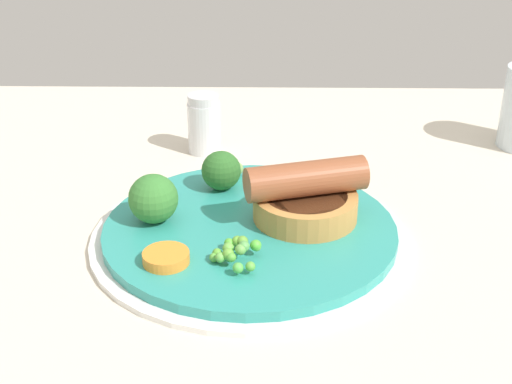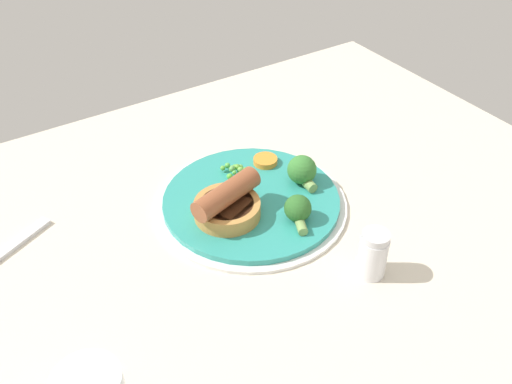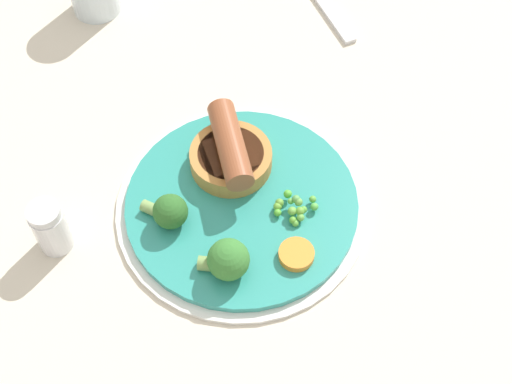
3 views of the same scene
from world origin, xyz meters
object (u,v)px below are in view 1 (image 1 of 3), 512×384
(broccoli_floret_far, at_px, (222,171))
(broccoli_floret_near, at_px, (154,199))
(carrot_slice_0, at_px, (166,258))
(dinner_plate, at_px, (250,234))
(sausage_pudding, at_px, (306,197))
(salt_shaker, at_px, (204,124))
(pea_pile, at_px, (236,250))

(broccoli_floret_far, bearing_deg, broccoli_floret_near, -16.80)
(broccoli_floret_near, height_order, carrot_slice_0, broccoli_floret_near)
(dinner_plate, relative_size, sausage_pudding, 2.52)
(broccoli_floret_far, distance_m, salt_shaker, 0.12)
(pea_pile, height_order, broccoli_floret_far, broccoli_floret_far)
(sausage_pudding, distance_m, salt_shaker, 0.21)
(broccoli_floret_near, distance_m, carrot_slice_0, 0.08)
(salt_shaker, bearing_deg, pea_pile, 100.28)
(dinner_plate, relative_size, carrot_slice_0, 7.42)
(broccoli_floret_near, distance_m, salt_shaker, 0.19)
(pea_pile, relative_size, salt_shaker, 0.73)
(broccoli_floret_far, bearing_deg, pea_pile, 31.52)
(sausage_pudding, bearing_deg, broccoli_floret_far, 125.99)
(pea_pile, height_order, carrot_slice_0, pea_pile)
(sausage_pudding, relative_size, carrot_slice_0, 2.95)
(sausage_pudding, distance_m, broccoli_floret_near, 0.13)
(sausage_pudding, height_order, broccoli_floret_far, sausage_pudding)
(salt_shaker, bearing_deg, broccoli_floret_near, 81.21)
(broccoli_floret_near, relative_size, salt_shaker, 0.83)
(carrot_slice_0, distance_m, salt_shaker, 0.26)
(pea_pile, xyz_separation_m, salt_shaker, (0.05, -0.25, 0.01))
(broccoli_floret_near, bearing_deg, salt_shaker, 174.76)
(carrot_slice_0, bearing_deg, dinner_plate, -136.72)
(dinner_plate, distance_m, carrot_slice_0, 0.09)
(carrot_slice_0, bearing_deg, pea_pile, -175.32)
(dinner_plate, height_order, sausage_pudding, sausage_pudding)
(sausage_pudding, distance_m, carrot_slice_0, 0.14)
(broccoli_floret_far, bearing_deg, dinner_plate, 44.10)
(sausage_pudding, bearing_deg, carrot_slice_0, -162.37)
(sausage_pudding, xyz_separation_m, broccoli_floret_near, (0.13, 0.01, 0.00))
(carrot_slice_0, relative_size, salt_shaker, 0.56)
(dinner_plate, height_order, pea_pile, pea_pile)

